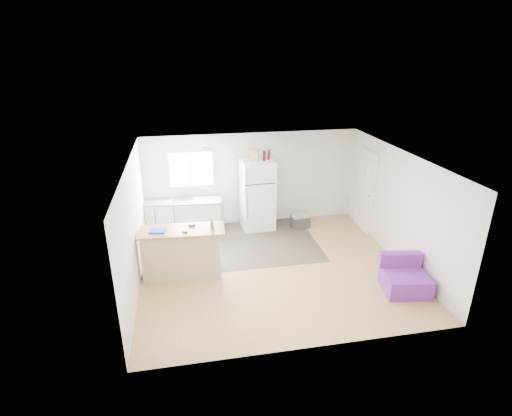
{
  "coord_description": "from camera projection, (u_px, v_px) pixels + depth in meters",
  "views": [
    {
      "loc": [
        -1.76,
        -7.23,
        4.38
      ],
      "look_at": [
        -0.24,
        0.7,
        1.11
      ],
      "focal_mm": 28.0,
      "sensor_mm": 36.0,
      "label": 1
    }
  ],
  "objects": [
    {
      "name": "kitchen_cabinets",
      "position": [
        184.0,
        216.0,
        10.06
      ],
      "size": [
        1.94,
        0.76,
        1.11
      ],
      "rotation": [
        0.0,
        0.0,
        -0.09
      ],
      "color": "white",
      "rests_on": "floor"
    },
    {
      "name": "ceiling_fixture",
      "position": [
        208.0,
        149.0,
        8.53
      ],
      "size": [
        0.3,
        0.3,
        0.07
      ],
      "primitive_type": "cylinder",
      "color": "white",
      "rests_on": "ceiling"
    },
    {
      "name": "window",
      "position": [
        191.0,
        169.0,
        9.94
      ],
      "size": [
        1.18,
        0.06,
        0.98
      ],
      "color": "white",
      "rests_on": "back_wall"
    },
    {
      "name": "refrigerator",
      "position": [
        257.0,
        194.0,
        10.12
      ],
      "size": [
        0.84,
        0.8,
        1.81
      ],
      "rotation": [
        0.0,
        0.0,
        0.05
      ],
      "color": "white",
      "rests_on": "floor"
    },
    {
      "name": "blue_tray",
      "position": [
        158.0,
        231.0,
        7.77
      ],
      "size": [
        0.33,
        0.26,
        0.04
      ],
      "primitive_type": "cube",
      "rotation": [
        0.0,
        0.0,
        -0.15
      ],
      "color": "blue",
      "rests_on": "peninsula"
    },
    {
      "name": "cardboard_box",
      "position": [
        254.0,
        155.0,
        9.63
      ],
      "size": [
        0.22,
        0.16,
        0.3
      ],
      "primitive_type": "cube",
      "rotation": [
        0.0,
        0.0,
        -0.35
      ],
      "color": "tan",
      "rests_on": "refrigerator"
    },
    {
      "name": "cooler",
      "position": [
        300.0,
        221.0,
        10.38
      ],
      "size": [
        0.51,
        0.37,
        0.36
      ],
      "rotation": [
        0.0,
        0.0,
        0.11
      ],
      "color": "#2F2F32",
      "rests_on": "floor"
    },
    {
      "name": "bottle_right",
      "position": [
        269.0,
        154.0,
        9.78
      ],
      "size": [
        0.08,
        0.08,
        0.25
      ],
      "primitive_type": "cylinder",
      "rotation": [
        0.0,
        0.0,
        -0.08
      ],
      "color": "#351309",
      "rests_on": "refrigerator"
    },
    {
      "name": "cleaner_jug",
      "position": [
        201.0,
        269.0,
        8.2
      ],
      "size": [
        0.18,
        0.15,
        0.33
      ],
      "rotation": [
        0.0,
        0.0,
        0.32
      ],
      "color": "silver",
      "rests_on": "floor"
    },
    {
      "name": "room",
      "position": [
        274.0,
        216.0,
        8.08
      ],
      "size": [
        5.51,
        5.01,
        2.41
      ],
      "color": "#AD7D48",
      "rests_on": "ground"
    },
    {
      "name": "tool_b",
      "position": [
        185.0,
        232.0,
        7.73
      ],
      "size": [
        0.11,
        0.07,
        0.03
      ],
      "primitive_type": "cube",
      "rotation": [
        0.0,
        0.0,
        -0.37
      ],
      "color": "black",
      "rests_on": "peninsula"
    },
    {
      "name": "tool_a",
      "position": [
        192.0,
        225.0,
        8.02
      ],
      "size": [
        0.14,
        0.06,
        0.03
      ],
      "primitive_type": "cube",
      "rotation": [
        0.0,
        0.0,
        -0.09
      ],
      "color": "black",
      "rests_on": "peninsula"
    },
    {
      "name": "bottle_left",
      "position": [
        264.0,
        156.0,
        9.67
      ],
      "size": [
        0.08,
        0.08,
        0.25
      ],
      "primitive_type": "cylinder",
      "rotation": [
        0.0,
        0.0,
        -0.09
      ],
      "color": "#351309",
      "rests_on": "refrigerator"
    },
    {
      "name": "vinyl_zone",
      "position": [
        232.0,
        244.0,
        9.54
      ],
      "size": [
        4.05,
        2.5,
        0.0
      ],
      "primitive_type": "cube",
      "color": "#352E28",
      "rests_on": "floor"
    },
    {
      "name": "mop",
      "position": [
        209.0,
        266.0,
        8.13
      ],
      "size": [
        0.22,
        0.37,
        1.33
      ],
      "rotation": [
        0.0,
        0.0,
        -0.02
      ],
      "color": "green",
      "rests_on": "floor"
    },
    {
      "name": "purple_seat",
      "position": [
        404.0,
        278.0,
        7.68
      ],
      "size": [
        0.94,
        0.9,
        0.67
      ],
      "rotation": [
        0.0,
        0.0,
        -0.17
      ],
      "color": "purple",
      "rests_on": "floor"
    },
    {
      "name": "interior_door",
      "position": [
        365.0,
        191.0,
        10.03
      ],
      "size": [
        0.11,
        0.92,
        2.1
      ],
      "color": "white",
      "rests_on": "right_wall"
    },
    {
      "name": "peninsula",
      "position": [
        182.0,
        252.0,
        8.06
      ],
      "size": [
        1.72,
        0.75,
        1.03
      ],
      "rotation": [
        0.0,
        0.0,
        -0.06
      ],
      "color": "#C7B38F",
      "rests_on": "floor"
    },
    {
      "name": "red_cup",
      "position": [
        212.0,
        225.0,
        7.94
      ],
      "size": [
        0.11,
        0.11,
        0.12
      ],
      "primitive_type": "cylinder",
      "rotation": [
        0.0,
        0.0,
        -0.41
      ],
      "color": "red",
      "rests_on": "peninsula"
    }
  ]
}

